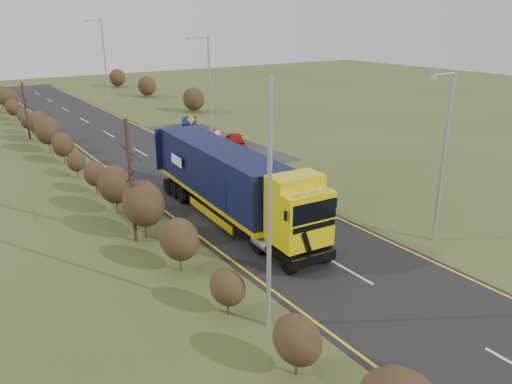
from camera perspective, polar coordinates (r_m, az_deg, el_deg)
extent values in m
plane|color=#404B20|center=(24.85, 4.05, -5.30)|extent=(160.00, 160.00, 0.00)
cube|color=black|center=(32.75, -6.68, 0.81)|extent=(8.00, 120.00, 0.02)
cube|color=#2D2B28|center=(44.18, -5.17, 5.73)|extent=(6.00, 18.00, 0.02)
cube|color=yellow|center=(31.35, -12.69, -0.36)|extent=(0.12, 116.00, 0.01)
cube|color=yellow|center=(34.49, -1.22, 1.93)|extent=(0.12, 116.00, 0.01)
cube|color=silver|center=(22.15, 10.44, -8.75)|extent=(0.12, 3.00, 0.01)
cube|color=silver|center=(27.84, -0.98, -2.40)|extent=(0.12, 3.00, 0.01)
cube|color=silver|center=(34.46, -8.21, 1.72)|extent=(0.12, 3.00, 0.01)
cube|color=silver|center=(41.56, -13.06, 4.46)|extent=(0.12, 3.00, 0.01)
cube|color=silver|center=(48.95, -16.49, 6.37)|extent=(0.12, 3.00, 0.01)
cube|color=silver|center=(56.50, -19.03, 7.77)|extent=(0.12, 3.00, 0.01)
cube|color=silver|center=(64.16, -20.98, 8.82)|extent=(0.12, 3.00, 0.01)
cube|color=silver|center=(71.89, -22.51, 9.64)|extent=(0.12, 3.00, 0.01)
cube|color=silver|center=(79.68, -23.76, 10.29)|extent=(0.12, 3.00, 0.01)
ellipsoid|color=black|center=(15.55, 4.72, -16.46)|extent=(1.34, 1.74, 1.54)
ellipsoid|color=black|center=(18.37, -3.28, -10.76)|extent=(1.21, 1.57, 1.39)
ellipsoid|color=black|center=(21.39, -8.76, -5.35)|extent=(1.58, 2.06, 1.82)
ellipsoid|color=black|center=(24.69, -12.76, -1.30)|extent=(1.96, 2.55, 2.25)
ellipsoid|color=black|center=(28.30, -15.81, 0.84)|extent=(1.83, 2.38, 2.10)
ellipsoid|color=black|center=(32.13, -17.90, 2.00)|extent=(1.37, 1.78, 1.57)
ellipsoid|color=black|center=(35.88, -19.88, 3.28)|extent=(1.20, 1.56, 1.38)
ellipsoid|color=black|center=(39.62, -21.23, 5.06)|extent=(1.55, 2.02, 1.78)
ellipsoid|color=black|center=(43.35, -22.74, 6.51)|extent=(1.95, 2.53, 2.24)
ellipsoid|color=black|center=(47.26, -23.52, 7.25)|extent=(1.85, 2.41, 2.13)
ellipsoid|color=black|center=(51.18, -24.59, 7.43)|extent=(1.40, 1.81, 1.61)
ellipsoid|color=black|center=(55.15, -25.05, 7.91)|extent=(1.19, 1.55, 1.37)
ellipsoid|color=black|center=(58.97, -26.03, 8.70)|extent=(1.52, 1.97, 1.75)
ellipsoid|color=black|center=(62.88, -26.39, 9.56)|extent=(1.93, 2.51, 2.22)
ellipsoid|color=black|center=(66.78, -27.17, 9.86)|extent=(1.88, 2.44, 2.16)
cylinder|color=#301D18|center=(24.14, -14.10, 1.10)|extent=(0.18, 0.18, 6.05)
cylinder|color=#301D18|center=(48.97, -24.80, 8.39)|extent=(0.18, 0.18, 5.06)
cube|color=black|center=(22.93, 3.50, -5.66)|extent=(2.53, 4.47, 0.42)
cube|color=#D7BF09|center=(21.70, 4.94, -2.72)|extent=(2.48, 2.22, 2.45)
cube|color=black|center=(21.71, 6.45, -7.68)|extent=(2.36, 0.26, 0.52)
cube|color=black|center=(21.03, 5.81, -5.73)|extent=(0.57, 0.06, 1.01)
cube|color=black|center=(21.50, 7.45, -5.22)|extent=(0.57, 0.06, 1.01)
cube|color=black|center=(20.79, 6.72, -2.26)|extent=(2.22, 0.20, 0.90)
cube|color=black|center=(21.02, 6.70, -3.96)|extent=(2.17, 0.17, 0.26)
cube|color=#D7BF09|center=(21.44, 4.50, 1.25)|extent=(2.44, 1.47, 0.53)
cylinder|color=silver|center=(20.66, 6.42, -0.01)|extent=(2.07, 0.19, 0.06)
cube|color=black|center=(20.13, 3.39, -2.74)|extent=(0.09, 0.12, 0.42)
cube|color=black|center=(21.77, 9.08, -1.23)|extent=(0.09, 0.12, 0.42)
cylinder|color=gray|center=(22.61, 0.72, -5.88)|extent=(0.60, 1.26, 0.53)
cylinder|color=gray|center=(23.80, 5.05, -4.62)|extent=(0.60, 1.26, 0.53)
cube|color=gold|center=(27.50, -4.19, -0.22)|extent=(3.10, 12.01, 0.23)
cube|color=black|center=(27.06, -4.27, 2.60)|extent=(3.05, 11.63, 2.59)
cube|color=#0F0F3F|center=(32.04, -9.41, 5.04)|extent=(2.34, 0.21, 2.59)
cube|color=#0F0F3F|center=(22.46, 3.05, -0.93)|extent=(2.34, 0.21, 2.59)
cube|color=black|center=(30.68, -7.50, 0.68)|extent=(2.38, 3.52, 0.33)
cube|color=gold|center=(26.43, -5.31, -2.56)|extent=(0.37, 5.18, 0.42)
cube|color=gold|center=(27.52, -1.11, -1.58)|extent=(0.37, 5.18, 0.42)
cylinder|color=black|center=(21.39, 3.82, -8.12)|extent=(0.36, 1.00, 0.98)
cylinder|color=black|center=(22.54, 7.85, -6.77)|extent=(0.36, 1.00, 0.98)
cylinder|color=black|center=(23.10, 0.25, -5.89)|extent=(0.36, 1.00, 0.98)
cylinder|color=black|center=(24.17, 4.16, -4.77)|extent=(0.36, 1.00, 0.98)
cylinder|color=black|center=(29.60, -8.46, -0.32)|extent=(0.36, 1.00, 0.98)
cylinder|color=black|center=(30.43, -5.10, 0.37)|extent=(0.36, 1.00, 0.98)
cylinder|color=black|center=(30.41, -9.23, 0.17)|extent=(0.36, 1.00, 0.98)
cylinder|color=black|center=(31.22, -5.94, 0.84)|extent=(0.36, 1.00, 0.98)
cylinder|color=black|center=(31.23, -9.96, 0.65)|extent=(0.36, 1.00, 0.98)
cylinder|color=black|center=(32.02, -6.74, 1.28)|extent=(0.36, 1.00, 0.98)
imported|color=#9A1307|center=(42.42, -2.42, 6.04)|extent=(2.77, 3.80, 1.20)
imported|color=#0B173D|center=(49.57, -7.60, 7.85)|extent=(2.99, 3.94, 1.24)
cylinder|color=gray|center=(24.81, 20.61, 3.46)|extent=(0.18, 0.18, 8.15)
cylinder|color=gray|center=(23.53, 20.68, 12.47)|extent=(1.45, 0.12, 0.12)
cube|color=gray|center=(22.96, 19.56, 12.22)|extent=(0.41, 0.16, 0.13)
cylinder|color=gray|center=(41.11, -5.30, 11.14)|extent=(0.18, 0.18, 9.08)
cylinder|color=gray|center=(40.34, -6.55, 17.21)|extent=(1.61, 0.12, 0.12)
cube|color=gray|center=(39.98, -7.62, 17.01)|extent=(0.45, 0.18, 0.14)
cylinder|color=gray|center=(66.50, -16.86, 14.02)|extent=(0.18, 0.18, 10.21)
cylinder|color=gray|center=(66.03, -18.08, 18.18)|extent=(1.82, 0.12, 0.12)
cube|color=gray|center=(65.78, -18.86, 18.00)|extent=(0.51, 0.20, 0.16)
cylinder|color=gray|center=(16.27, 1.54, -2.20)|extent=(0.16, 0.16, 8.73)
cylinder|color=gray|center=(38.40, -4.44, 5.24)|extent=(0.08, 0.08, 2.06)
cylinder|color=red|center=(38.14, -4.46, 6.73)|extent=(0.66, 0.04, 0.66)
cylinder|color=white|center=(38.12, -4.44, 6.73)|extent=(0.49, 0.02, 0.49)
cylinder|color=gray|center=(45.73, -7.41, 7.12)|extent=(0.08, 0.08, 1.59)
cube|color=#D1910B|center=(45.51, -7.43, 8.23)|extent=(0.81, 0.04, 0.81)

